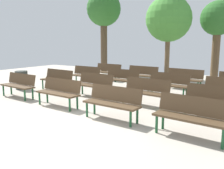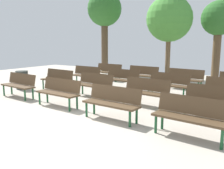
% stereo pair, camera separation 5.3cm
% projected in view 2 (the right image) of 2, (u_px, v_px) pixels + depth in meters
% --- Properties ---
extents(ground_plane, '(24.00, 24.00, 0.00)m').
position_uv_depth(ground_plane, '(37.00, 126.00, 5.90)').
color(ground_plane, '#B2A899').
extents(bench_r0_c0, '(1.63, 0.59, 0.87)m').
position_uv_depth(bench_r0_c0, '(19.00, 84.00, 9.01)').
color(bench_r0_c0, '#4C3823').
rests_on(bench_r0_c0, ground_plane).
extents(bench_r0_c1, '(1.62, 0.56, 0.87)m').
position_uv_depth(bench_r0_c1, '(59.00, 91.00, 7.70)').
color(bench_r0_c1, '#4C3823').
rests_on(bench_r0_c1, ground_plane).
extents(bench_r0_c2, '(1.62, 0.56, 0.87)m').
position_uv_depth(bench_r0_c2, '(112.00, 101.00, 6.36)').
color(bench_r0_c2, '#4C3823').
rests_on(bench_r0_c2, ground_plane).
extents(bench_r0_c3, '(1.63, 0.61, 0.87)m').
position_uv_depth(bench_r0_c3, '(191.00, 115.00, 5.14)').
color(bench_r0_c3, '#4C3823').
rests_on(bench_r0_c3, ground_plane).
extents(bench_r1_c0, '(1.63, 0.60, 0.87)m').
position_uv_depth(bench_r1_c0, '(58.00, 78.00, 10.35)').
color(bench_r1_c0, '#4C3823').
rests_on(bench_r1_c0, ground_plane).
extents(bench_r1_c1, '(1.64, 0.62, 0.87)m').
position_uv_depth(bench_r1_c1, '(94.00, 83.00, 9.07)').
color(bench_r1_c1, '#4C3823').
rests_on(bench_r1_c1, ground_plane).
extents(bench_r1_c2, '(1.64, 0.62, 0.87)m').
position_uv_depth(bench_r1_c2, '(145.00, 90.00, 7.79)').
color(bench_r1_c2, '#4C3823').
rests_on(bench_r1_c2, ground_plane).
extents(bench_r1_c3, '(1.62, 0.57, 0.87)m').
position_uv_depth(bench_r1_c3, '(214.00, 100.00, 6.46)').
color(bench_r1_c3, '#4C3823').
rests_on(bench_r1_c3, ground_plane).
extents(bench_r2_c0, '(1.62, 0.57, 0.87)m').
position_uv_depth(bench_r2_c0, '(86.00, 74.00, 11.73)').
color(bench_r2_c0, '#4C3823').
rests_on(bench_r2_c0, ground_plane).
extents(bench_r2_c1, '(1.62, 0.55, 0.87)m').
position_uv_depth(bench_r2_c1, '(122.00, 78.00, 10.43)').
color(bench_r2_c1, '#4C3823').
rests_on(bench_r2_c1, ground_plane).
extents(bench_r2_c2, '(1.63, 0.57, 0.87)m').
position_uv_depth(bench_r2_c2, '(168.00, 83.00, 9.18)').
color(bench_r2_c2, '#4C3823').
rests_on(bench_r2_c2, ground_plane).
extents(bench_r3_c0, '(1.63, 0.60, 0.87)m').
position_uv_depth(bench_r3_c0, '(108.00, 71.00, 13.10)').
color(bench_r3_c0, '#4C3823').
rests_on(bench_r3_c0, ground_plane).
extents(bench_r3_c1, '(1.63, 0.59, 0.87)m').
position_uv_depth(bench_r3_c1, '(142.00, 74.00, 11.81)').
color(bench_r3_c1, '#4C3823').
rests_on(bench_r3_c1, ground_plane).
extents(bench_r3_c2, '(1.64, 0.64, 0.87)m').
position_uv_depth(bench_r3_c2, '(185.00, 78.00, 10.55)').
color(bench_r3_c2, '#4C3823').
rests_on(bench_r3_c2, ground_plane).
extents(tree_0, '(1.85, 1.85, 4.24)m').
position_uv_depth(tree_0, '(219.00, 21.00, 12.98)').
color(tree_0, brown).
rests_on(tree_0, ground_plane).
extents(tree_1, '(2.20, 2.20, 5.25)m').
position_uv_depth(tree_1, '(104.00, 11.00, 15.61)').
color(tree_1, '#4C3A28').
rests_on(tree_1, ground_plane).
extents(tree_2, '(2.51, 2.51, 4.55)m').
position_uv_depth(tree_2, '(169.00, 19.00, 13.22)').
color(tree_2, brown).
rests_on(tree_2, ground_plane).
extents(trash_bin, '(0.53, 0.53, 0.81)m').
position_uv_depth(trash_bin, '(22.00, 80.00, 10.58)').
color(trash_bin, '#383D38').
rests_on(trash_bin, ground_plane).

